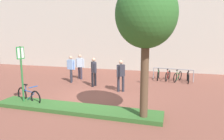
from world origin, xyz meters
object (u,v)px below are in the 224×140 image
bike_at_sign (29,96)px  person_shirt_white (80,65)px  person_suited_navy (121,74)px  tree_sidewalk (146,16)px  parking_sign_post (21,67)px  bollard_steel (146,77)px  person_casual_tan (71,67)px  bike_rack_cluster (173,76)px  person_suited_dark (94,70)px

bike_at_sign → person_shirt_white: bearing=90.5°
person_suited_navy → person_shirt_white: (-3.51, 2.35, 0.00)m
tree_sidewalk → parking_sign_post: size_ratio=1.89×
bike_at_sign → person_suited_navy: bearing=41.6°
bollard_steel → person_casual_tan: (-4.71, -0.90, 0.53)m
bike_rack_cluster → person_suited_dark: person_suited_dark is taller
bollard_steel → person_shirt_white: person_shirt_white is taller
person_casual_tan → bollard_steel: bearing=10.9°
tree_sidewalk → person_suited_navy: tree_sidewalk is taller
tree_sidewalk → person_casual_tan: size_ratio=2.81×
bike_rack_cluster → person_shirt_white: size_ratio=1.53×
person_suited_dark → bike_rack_cluster: bearing=33.4°
parking_sign_post → person_suited_dark: bearing=66.8°
person_casual_tan → person_shirt_white: size_ratio=1.00×
person_casual_tan → person_shirt_white: (0.14, 1.05, 0.00)m
tree_sidewalk → person_shirt_white: size_ratio=2.81×
parking_sign_post → person_suited_navy: (3.54, 3.32, -0.68)m
person_suited_dark → person_shirt_white: size_ratio=1.00×
bike_rack_cluster → person_suited_dark: 5.43m
parking_sign_post → bollard_steel: 7.29m
bike_at_sign → tree_sidewalk: bearing=-4.9°
bike_at_sign → person_suited_navy: person_suited_navy is taller
person_suited_dark → person_casual_tan: 1.93m
tree_sidewalk → bollard_steel: tree_sidewalk is taller
person_casual_tan → tree_sidewalk: bearing=-41.9°
tree_sidewalk → bike_rack_cluster: 7.95m
person_suited_navy → bike_rack_cluster: bearing=53.7°
bollard_steel → person_suited_navy: (-1.06, -2.21, 0.53)m
person_shirt_white → person_suited_navy: bearing=-33.8°
person_casual_tan → person_suited_dark: bearing=-18.8°
tree_sidewalk → bollard_steel: size_ratio=5.37×
parking_sign_post → bike_at_sign: size_ratio=1.58×
bollard_steel → person_suited_dark: bearing=-152.1°
bike_at_sign → bollard_steel: 6.95m
tree_sidewalk → person_shirt_white: 8.31m
tree_sidewalk → person_casual_tan: 7.70m
person_suited_dark → person_casual_tan: size_ratio=1.00×
tree_sidewalk → person_suited_dark: 6.11m
bike_at_sign → person_suited_dark: 4.15m
bike_at_sign → bollard_steel: size_ratio=1.79×
person_suited_navy → bollard_steel: bearing=64.4°
parking_sign_post → person_suited_dark: (1.71, 4.00, -0.68)m
parking_sign_post → bollard_steel: bearing=50.3°
parking_sign_post → person_casual_tan: (-0.11, 4.62, -0.68)m
bollard_steel → person_suited_navy: size_ratio=0.52×
tree_sidewalk → bollard_steel: bearing=96.6°
parking_sign_post → person_suited_navy: parking_sign_post is taller
person_suited_navy → parking_sign_post: bearing=-136.8°
bollard_steel → person_casual_tan: bearing=-169.1°
tree_sidewalk → bike_rack_cluster: bearing=82.4°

